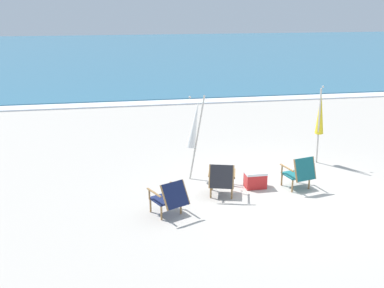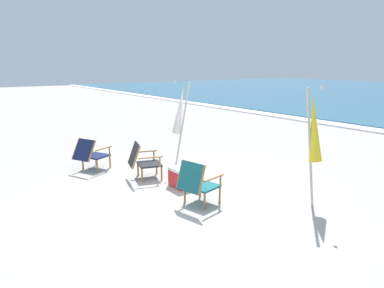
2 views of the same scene
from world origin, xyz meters
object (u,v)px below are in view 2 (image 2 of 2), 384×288
at_px(beach_chair_front_right, 142,160).
at_px(cooler_box, 181,177).
at_px(umbrella_furled_white, 180,111).
at_px(beach_chair_back_right, 197,182).
at_px(umbrella_furled_yellow, 314,129).
at_px(beach_chair_back_left, 91,153).

height_order(beach_chair_front_right, cooler_box, beach_chair_front_right).
height_order(umbrella_furled_white, cooler_box, umbrella_furled_white).
distance_m(beach_chair_back_right, umbrella_furled_yellow, 2.20).
distance_m(beach_chair_front_right, beach_chair_back_left, 1.45).
height_order(beach_chair_front_right, beach_chair_back_right, beach_chair_back_right).
bearing_deg(beach_chair_back_right, cooler_box, 162.60).
height_order(beach_chair_front_right, umbrella_furled_white, umbrella_furled_white).
xyz_separation_m(beach_chair_back_right, umbrella_furled_white, (-2.26, 1.15, 0.93)).
height_order(beach_chair_back_left, umbrella_furled_yellow, umbrella_furled_yellow).
height_order(umbrella_furled_yellow, umbrella_furled_white, umbrella_furled_yellow).
distance_m(beach_chair_front_right, cooler_box, 1.03).
xyz_separation_m(beach_chair_front_right, beach_chair_back_left, (-1.25, -0.72, -0.01)).
bearing_deg(beach_chair_back_right, umbrella_furled_white, 153.16).
distance_m(beach_chair_back_left, umbrella_furled_yellow, 5.03).
distance_m(beach_chair_front_right, umbrella_furled_white, 1.61).
bearing_deg(beach_chair_front_right, cooler_box, 23.82).
bearing_deg(umbrella_furled_white, cooler_box, -33.01).
relative_size(beach_chair_back_right, umbrella_furled_white, 0.39).
bearing_deg(umbrella_furled_yellow, beach_chair_back_right, -126.17).
height_order(beach_chair_back_right, beach_chair_back_left, beach_chair_back_right).
bearing_deg(cooler_box, beach_chair_back_right, -17.40).
bearing_deg(umbrella_furled_yellow, umbrella_furled_white, -172.47).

